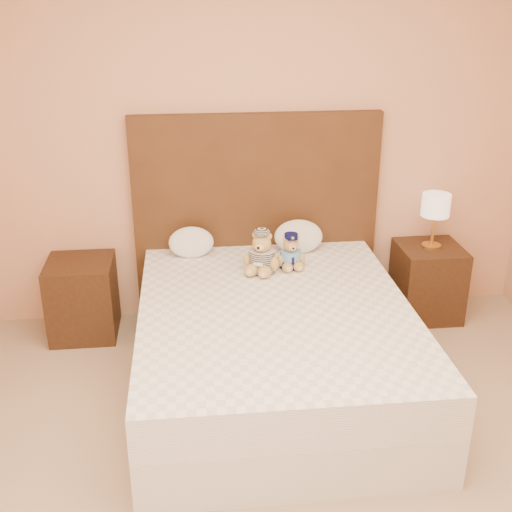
{
  "coord_description": "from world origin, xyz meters",
  "views": [
    {
      "loc": [
        -0.48,
        -2.13,
        2.3
      ],
      "look_at": [
        -0.09,
        1.45,
        0.77
      ],
      "focal_mm": 45.0,
      "sensor_mm": 36.0,
      "label": 1
    }
  ],
  "objects_px": {
    "nightstand_left": "(83,298)",
    "pillow_right": "(299,235)",
    "bed": "(275,347)",
    "lamp": "(436,208)",
    "teddy_police": "(291,251)",
    "pillow_left": "(191,241)",
    "nightstand_right": "(427,281)",
    "teddy_prisoner": "(262,252)"
  },
  "relations": [
    {
      "from": "nightstand_right",
      "to": "pillow_right",
      "type": "bearing_deg",
      "value": 178.23
    },
    {
      "from": "bed",
      "to": "nightstand_left",
      "type": "bearing_deg",
      "value": 147.38
    },
    {
      "from": "nightstand_right",
      "to": "pillow_right",
      "type": "xyz_separation_m",
      "value": [
        -0.97,
        0.03,
        0.4
      ]
    },
    {
      "from": "nightstand_left",
      "to": "pillow_left",
      "type": "distance_m",
      "value": 0.86
    },
    {
      "from": "bed",
      "to": "nightstand_left",
      "type": "xyz_separation_m",
      "value": [
        -1.25,
        0.8,
        -0.0
      ]
    },
    {
      "from": "lamp",
      "to": "teddy_prisoner",
      "type": "bearing_deg",
      "value": -166.73
    },
    {
      "from": "bed",
      "to": "nightstand_right",
      "type": "height_order",
      "value": "same"
    },
    {
      "from": "pillow_left",
      "to": "pillow_right",
      "type": "height_order",
      "value": "pillow_right"
    },
    {
      "from": "nightstand_right",
      "to": "teddy_prisoner",
      "type": "relative_size",
      "value": 1.93
    },
    {
      "from": "lamp",
      "to": "pillow_left",
      "type": "distance_m",
      "value": 1.74
    },
    {
      "from": "teddy_police",
      "to": "lamp",
      "type": "bearing_deg",
      "value": 7.63
    },
    {
      "from": "nightstand_left",
      "to": "pillow_left",
      "type": "relative_size",
      "value": 1.76
    },
    {
      "from": "teddy_police",
      "to": "pillow_right",
      "type": "height_order",
      "value": "pillow_right"
    },
    {
      "from": "bed",
      "to": "pillow_left",
      "type": "bearing_deg",
      "value": 119.89
    },
    {
      "from": "nightstand_left",
      "to": "teddy_prisoner",
      "type": "xyz_separation_m",
      "value": [
        1.23,
        -0.3,
        0.42
      ]
    },
    {
      "from": "lamp",
      "to": "pillow_left",
      "type": "height_order",
      "value": "lamp"
    },
    {
      "from": "pillow_right",
      "to": "lamp",
      "type": "bearing_deg",
      "value": -1.77
    },
    {
      "from": "bed",
      "to": "teddy_police",
      "type": "height_order",
      "value": "teddy_police"
    },
    {
      "from": "nightstand_right",
      "to": "pillow_left",
      "type": "relative_size",
      "value": 1.76
    },
    {
      "from": "nightstand_right",
      "to": "teddy_police",
      "type": "xyz_separation_m",
      "value": [
        -1.07,
        -0.25,
        0.39
      ]
    },
    {
      "from": "lamp",
      "to": "teddy_prisoner",
      "type": "height_order",
      "value": "lamp"
    },
    {
      "from": "nightstand_right",
      "to": "lamp",
      "type": "bearing_deg",
      "value": 180.0
    },
    {
      "from": "nightstand_left",
      "to": "pillow_right",
      "type": "relative_size",
      "value": 1.6
    },
    {
      "from": "nightstand_left",
      "to": "pillow_right",
      "type": "height_order",
      "value": "pillow_right"
    },
    {
      "from": "teddy_prisoner",
      "to": "nightstand_right",
      "type": "bearing_deg",
      "value": 37.57
    },
    {
      "from": "bed",
      "to": "teddy_prisoner",
      "type": "height_order",
      "value": "teddy_prisoner"
    },
    {
      "from": "nightstand_left",
      "to": "teddy_police",
      "type": "xyz_separation_m",
      "value": [
        1.43,
        -0.25,
        0.39
      ]
    },
    {
      "from": "teddy_prisoner",
      "to": "pillow_left",
      "type": "relative_size",
      "value": 0.91
    },
    {
      "from": "teddy_police",
      "to": "teddy_prisoner",
      "type": "relative_size",
      "value": 0.84
    },
    {
      "from": "pillow_left",
      "to": "nightstand_left",
      "type": "bearing_deg",
      "value": -177.78
    },
    {
      "from": "lamp",
      "to": "teddy_police",
      "type": "bearing_deg",
      "value": -166.88
    },
    {
      "from": "teddy_police",
      "to": "pillow_left",
      "type": "height_order",
      "value": "teddy_police"
    },
    {
      "from": "teddy_police",
      "to": "pillow_right",
      "type": "xyz_separation_m",
      "value": [
        0.1,
        0.28,
        0.0
      ]
    },
    {
      "from": "nightstand_left",
      "to": "lamp",
      "type": "distance_m",
      "value": 2.56
    },
    {
      "from": "nightstand_right",
      "to": "pillow_right",
      "type": "relative_size",
      "value": 1.6
    },
    {
      "from": "lamp",
      "to": "pillow_right",
      "type": "bearing_deg",
      "value": 178.23
    },
    {
      "from": "bed",
      "to": "teddy_prisoner",
      "type": "relative_size",
      "value": 7.02
    },
    {
      "from": "bed",
      "to": "lamp",
      "type": "bearing_deg",
      "value": 32.62
    },
    {
      "from": "nightstand_right",
      "to": "pillow_right",
      "type": "height_order",
      "value": "pillow_right"
    },
    {
      "from": "bed",
      "to": "teddy_police",
      "type": "relative_size",
      "value": 8.35
    },
    {
      "from": "bed",
      "to": "lamp",
      "type": "xyz_separation_m",
      "value": [
        1.25,
        0.8,
        0.57
      ]
    },
    {
      "from": "bed",
      "to": "teddy_police",
      "type": "distance_m",
      "value": 0.7
    }
  ]
}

